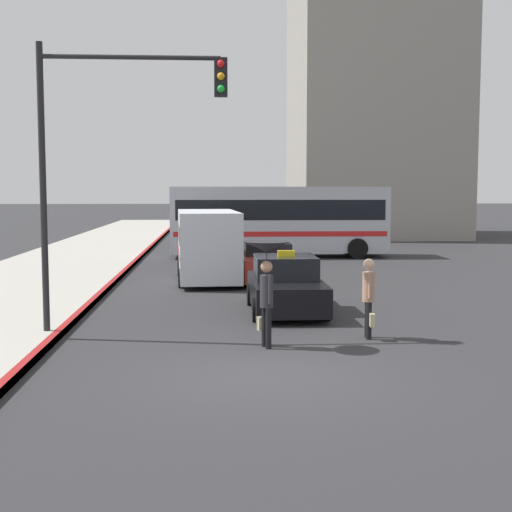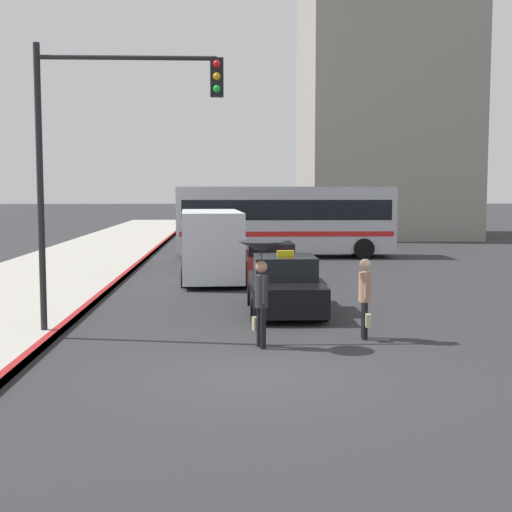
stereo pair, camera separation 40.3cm
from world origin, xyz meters
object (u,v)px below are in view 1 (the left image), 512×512
Objects in this scene: taxi at (286,287)px; pedestrian_man at (369,294)px; pedestrian_with_umbrella at (266,264)px; city_bus at (279,218)px; sedan_red at (267,263)px; traffic_light at (113,135)px; ambulance_van at (208,242)px.

pedestrian_man is (1.44, -3.43, 0.31)m from taxi.
taxi is 4.39m from pedestrian_with_umbrella.
city_bus is 19.71m from pedestrian_with_umbrella.
pedestrian_with_umbrella reaches higher than taxi.
pedestrian_man is at bearing 0.83° from city_bus.
sedan_red is 9.24m from city_bus.
pedestrian_man is 6.42m from traffic_light.
city_bus is 5.89× the size of pedestrian_man.
sedan_red is at bearing -21.46° from pedestrian_with_umbrella.
sedan_red is at bearing -167.32° from pedestrian_man.
ambulance_van is at bearing -10.26° from pedestrian_with_umbrella.
city_bus is 19.33m from traffic_light.
taxi is at bearing 104.51° from ambulance_van.
sedan_red is at bearing -7.59° from city_bus.
taxi is 15.52m from city_bus.
ambulance_van is (-2.08, 0.18, 0.72)m from sedan_red.
pedestrian_man is (0.17, -18.85, -0.87)m from city_bus.
ambulance_van is 3.13× the size of pedestrian_man.
sedan_red is (0.01, 6.34, -0.03)m from taxi.
traffic_light reaches higher than sedan_red.
ambulance_van reaches higher than pedestrian_with_umbrella.
sedan_red is 0.80× the size of ambulance_van.
city_bus is 18.87m from pedestrian_man.
sedan_red is 2.01× the size of pedestrian_with_umbrella.
ambulance_van is 2.50× the size of pedestrian_with_umbrella.
taxi is 2.34× the size of pedestrian_man.
sedan_red is 10.84m from traffic_light.
taxi is at bearing -152.89° from pedestrian_man.
ambulance_van reaches higher than sedan_red.
traffic_light is (-4.00, -3.01, 3.70)m from taxi.
ambulance_van reaches higher than pedestrian_man.
ambulance_van is 0.86× the size of traffic_light.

